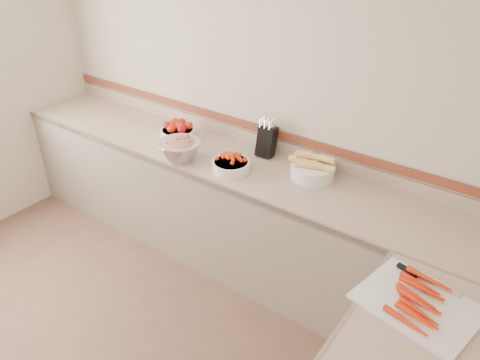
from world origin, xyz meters
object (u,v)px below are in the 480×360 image
Objects in this scene: tomato_bowl at (178,130)px; cutting_board at (419,301)px; rhubarb_bowl at (180,149)px; knife_block at (267,140)px; corn_bowl at (313,168)px; cherry_tomato_bowl at (231,164)px.

cutting_board is (2.14, -0.69, -0.04)m from tomato_bowl.
cutting_board is at bearing -17.85° from tomato_bowl.
knife_block is at bearing 42.53° from rhubarb_bowl.
cutting_board is at bearing -38.22° from corn_bowl.
cherry_tomato_bowl is 0.46× the size of cutting_board.
knife_block is at bearing 12.44° from tomato_bowl.
rhubarb_bowl is at bearing 167.29° from cutting_board.
corn_bowl is (1.17, 0.08, 0.01)m from tomato_bowl.
cherry_tomato_bowl reaches higher than tomato_bowl.
tomato_bowl is 1.02× the size of cherry_tomato_bowl.
corn_bowl is 1.09× the size of rhubarb_bowl.
cherry_tomato_bowl is at bearing -15.02° from tomato_bowl.
knife_block is 1.08× the size of tomato_bowl.
tomato_bowl is at bearing 164.98° from cherry_tomato_bowl.
corn_bowl reaches higher than rhubarb_bowl.
knife_block reaches higher than rhubarb_bowl.
tomato_bowl is 0.82× the size of corn_bowl.
tomato_bowl is 0.89× the size of rhubarb_bowl.
corn_bowl reaches higher than cherry_tomato_bowl.
corn_bowl is at bearing 20.87° from rhubarb_bowl.
corn_bowl is 0.57× the size of cutting_board.
cherry_tomato_bowl is 0.80× the size of corn_bowl.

